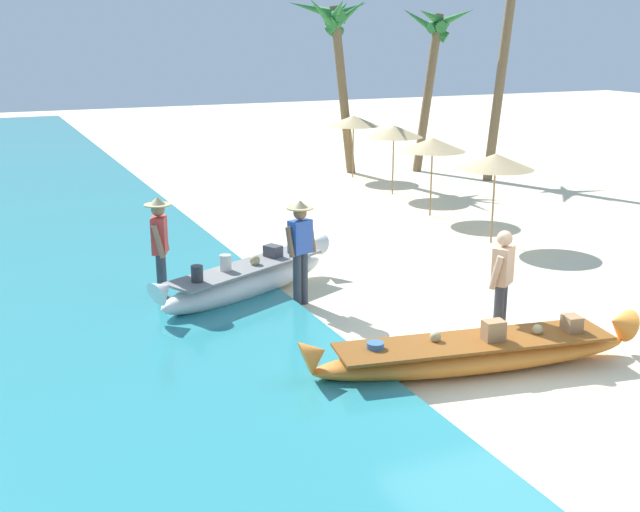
% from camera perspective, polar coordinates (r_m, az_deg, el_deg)
% --- Properties ---
extents(ground_plane, '(80.00, 80.00, 0.00)m').
position_cam_1_polar(ground_plane, '(11.36, 12.41, -7.00)').
color(ground_plane, beige).
extents(boat_orange_foreground, '(4.79, 1.50, 0.72)m').
position_cam_1_polar(boat_orange_foreground, '(10.73, 11.12, -6.89)').
color(boat_orange_foreground, orange).
rests_on(boat_orange_foreground, ground).
extents(boat_white_midground, '(3.76, 2.22, 0.84)m').
position_cam_1_polar(boat_white_midground, '(13.37, -5.28, -1.72)').
color(boat_white_midground, white).
rests_on(boat_white_midground, ground).
extents(person_vendor_hatted, '(0.58, 0.44, 1.76)m').
position_cam_1_polar(person_vendor_hatted, '(12.79, -1.43, 0.82)').
color(person_vendor_hatted, '#333842').
rests_on(person_vendor_hatted, ground).
extents(person_tourist_customer, '(0.56, 0.47, 1.68)m').
position_cam_1_polar(person_tourist_customer, '(11.46, 13.00, -1.75)').
color(person_tourist_customer, '#333842').
rests_on(person_tourist_customer, ground).
extents(person_vendor_assistant, '(0.44, 0.59, 1.81)m').
position_cam_1_polar(person_vendor_assistant, '(13.09, -11.49, 0.95)').
color(person_vendor_assistant, '#333842').
rests_on(person_vendor_assistant, ground).
extents(parasol_row_0, '(1.60, 1.60, 1.91)m').
position_cam_1_polar(parasol_row_0, '(16.97, 12.58, 6.68)').
color(parasol_row_0, '#8E6B47').
rests_on(parasol_row_0, ground).
extents(parasol_row_1, '(1.60, 1.60, 1.91)m').
position_cam_1_polar(parasol_row_1, '(19.33, 8.14, 7.98)').
color(parasol_row_1, '#8E6B47').
rests_on(parasol_row_1, ground).
extents(parasol_row_2, '(1.60, 1.60, 1.91)m').
position_cam_1_polar(parasol_row_2, '(21.87, 5.36, 8.96)').
color(parasol_row_2, '#8E6B47').
rests_on(parasol_row_2, ground).
extents(parasol_row_3, '(1.60, 1.60, 1.91)m').
position_cam_1_polar(parasol_row_3, '(24.43, 2.43, 9.73)').
color(parasol_row_3, '#8E6B47').
rests_on(parasol_row_3, ground).
extents(palm_tree_tall_inland, '(2.64, 2.89, 5.22)m').
position_cam_1_polar(palm_tree_tall_inland, '(25.94, 8.40, 15.28)').
color(palm_tree_tall_inland, brown).
rests_on(palm_tree_tall_inland, ground).
extents(palm_tree_mid_cluster, '(2.49, 2.91, 5.46)m').
position_cam_1_polar(palm_tree_mid_cluster, '(24.92, 1.08, 16.05)').
color(palm_tree_mid_cluster, brown).
rests_on(palm_tree_mid_cluster, ground).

